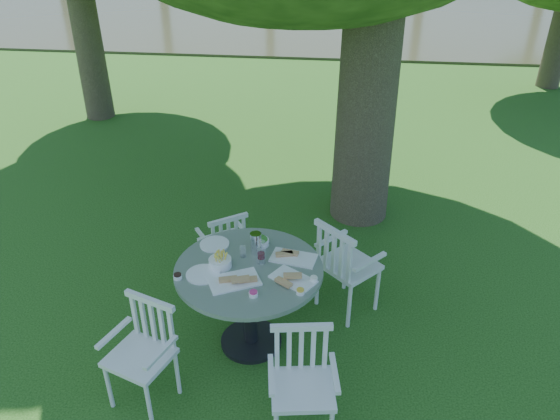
# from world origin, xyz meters

# --- Properties ---
(ground) EXTENTS (140.00, 140.00, 0.00)m
(ground) POSITION_xyz_m (0.00, 0.00, 0.00)
(ground) COLOR #113B0C
(ground) RESTS_ON ground
(table) EXTENTS (1.27, 1.27, 0.85)m
(table) POSITION_xyz_m (-0.15, -0.80, 0.66)
(table) COLOR black
(table) RESTS_ON ground
(chair_ne) EXTENTS (0.69, 0.69, 0.99)m
(chair_ne) POSITION_xyz_m (0.64, -0.25, 0.58)
(chair_ne) COLOR silver
(chair_ne) RESTS_ON ground
(chair_nw) EXTENTS (0.57, 0.57, 0.84)m
(chair_nw) POSITION_xyz_m (-0.55, 0.09, 0.49)
(chair_nw) COLOR silver
(chair_nw) RESTS_ON ground
(chair_sw) EXTENTS (0.58, 0.56, 0.91)m
(chair_sw) POSITION_xyz_m (-0.87, -1.45, 0.53)
(chair_sw) COLOR silver
(chair_sw) RESTS_ON ground
(chair_se) EXTENTS (0.52, 0.49, 0.91)m
(chair_se) POSITION_xyz_m (0.37, -1.61, 0.53)
(chair_se) COLOR silver
(chair_se) RESTS_ON ground
(tableware) EXTENTS (1.19, 0.84, 0.21)m
(tableware) POSITION_xyz_m (-0.18, -0.74, 0.89)
(tableware) COLOR white
(tableware) RESTS_ON table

